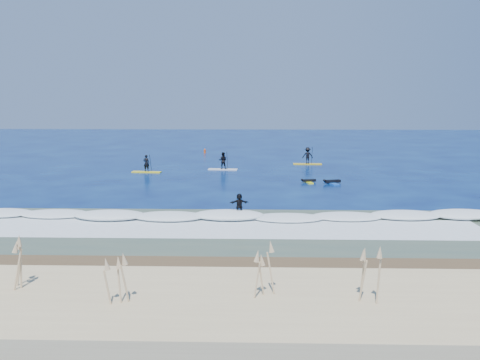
{
  "coord_description": "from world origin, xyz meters",
  "views": [
    {
      "loc": [
        2.78,
        -45.43,
        8.34
      ],
      "look_at": [
        1.42,
        2.22,
        0.6
      ],
      "focal_mm": 40.0,
      "sensor_mm": 36.0,
      "label": 1
    }
  ],
  "objects_px": {
    "sup_paddler_left": "(147,166)",
    "wave_surfer": "(239,205)",
    "prone_paddler_far": "(332,182)",
    "sup_paddler_center": "(223,162)",
    "sup_paddler_right": "(308,157)",
    "marker_buoy": "(205,151)",
    "prone_paddler_near": "(308,181)"
  },
  "relations": [
    {
      "from": "sup_paddler_left",
      "to": "prone_paddler_near",
      "type": "bearing_deg",
      "value": -13.08
    },
    {
      "from": "sup_paddler_left",
      "to": "wave_surfer",
      "type": "bearing_deg",
      "value": -55.98
    },
    {
      "from": "sup_paddler_left",
      "to": "wave_surfer",
      "type": "height_order",
      "value": "sup_paddler_left"
    },
    {
      "from": "sup_paddler_left",
      "to": "wave_surfer",
      "type": "relative_size",
      "value": 1.48
    },
    {
      "from": "prone_paddler_near",
      "to": "wave_surfer",
      "type": "distance_m",
      "value": 15.82
    },
    {
      "from": "prone_paddler_near",
      "to": "sup_paddler_right",
      "type": "bearing_deg",
      "value": -17.79
    },
    {
      "from": "sup_paddler_right",
      "to": "prone_paddler_near",
      "type": "bearing_deg",
      "value": -94.2
    },
    {
      "from": "sup_paddler_center",
      "to": "marker_buoy",
      "type": "bearing_deg",
      "value": 107.61
    },
    {
      "from": "sup_paddler_center",
      "to": "prone_paddler_near",
      "type": "height_order",
      "value": "sup_paddler_center"
    },
    {
      "from": "prone_paddler_near",
      "to": "prone_paddler_far",
      "type": "distance_m",
      "value": 2.2
    },
    {
      "from": "wave_surfer",
      "to": "marker_buoy",
      "type": "relative_size",
      "value": 2.92
    },
    {
      "from": "prone_paddler_near",
      "to": "prone_paddler_far",
      "type": "height_order",
      "value": "prone_paddler_far"
    },
    {
      "from": "sup_paddler_center",
      "to": "prone_paddler_near",
      "type": "bearing_deg",
      "value": -38.62
    },
    {
      "from": "sup_paddler_center",
      "to": "wave_surfer",
      "type": "distance_m",
      "value": 23.03
    },
    {
      "from": "sup_paddler_left",
      "to": "wave_surfer",
      "type": "xyz_separation_m",
      "value": [
        10.52,
        -20.67,
        0.17
      ]
    },
    {
      "from": "sup_paddler_center",
      "to": "sup_paddler_right",
      "type": "relative_size",
      "value": 0.97
    },
    {
      "from": "sup_paddler_left",
      "to": "marker_buoy",
      "type": "xyz_separation_m",
      "value": [
        4.48,
        18.67,
        -0.36
      ]
    },
    {
      "from": "marker_buoy",
      "to": "prone_paddler_near",
      "type": "bearing_deg",
      "value": -63.86
    },
    {
      "from": "sup_paddler_left",
      "to": "sup_paddler_center",
      "type": "height_order",
      "value": "sup_paddler_center"
    },
    {
      "from": "prone_paddler_far",
      "to": "marker_buoy",
      "type": "xyz_separation_m",
      "value": [
        -14.29,
        25.29,
        0.17
      ]
    },
    {
      "from": "sup_paddler_left",
      "to": "prone_paddler_far",
      "type": "height_order",
      "value": "sup_paddler_left"
    },
    {
      "from": "wave_surfer",
      "to": "prone_paddler_near",
      "type": "bearing_deg",
      "value": 57.7
    },
    {
      "from": "sup_paddler_right",
      "to": "prone_paddler_far",
      "type": "distance_m",
      "value": 13.72
    },
    {
      "from": "prone_paddler_near",
      "to": "prone_paddler_far",
      "type": "bearing_deg",
      "value": -116.44
    },
    {
      "from": "wave_surfer",
      "to": "sup_paddler_center",
      "type": "bearing_deg",
      "value": 86.66
    },
    {
      "from": "sup_paddler_left",
      "to": "sup_paddler_center",
      "type": "xyz_separation_m",
      "value": [
        8.03,
        2.23,
        0.16
      ]
    },
    {
      "from": "sup_paddler_center",
      "to": "wave_surfer",
      "type": "height_order",
      "value": "sup_paddler_center"
    },
    {
      "from": "prone_paddler_far",
      "to": "sup_paddler_left",
      "type": "bearing_deg",
      "value": 53.61
    },
    {
      "from": "sup_paddler_left",
      "to": "prone_paddler_far",
      "type": "bearing_deg",
      "value": -12.38
    },
    {
      "from": "sup_paddler_center",
      "to": "sup_paddler_right",
      "type": "distance_m",
      "value": 10.91
    },
    {
      "from": "prone_paddler_far",
      "to": "wave_surfer",
      "type": "bearing_deg",
      "value": 132.61
    },
    {
      "from": "sup_paddler_right",
      "to": "sup_paddler_left",
      "type": "bearing_deg",
      "value": -157.46
    }
  ]
}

